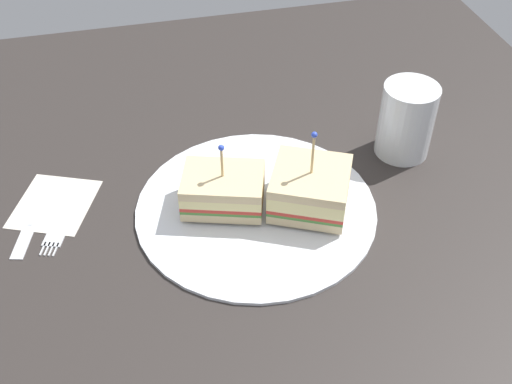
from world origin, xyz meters
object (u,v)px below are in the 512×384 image
at_px(drink_glass, 406,123).
at_px(napkin, 55,204).
at_px(sandwich_half_front, 223,190).
at_px(sandwich_half_back, 310,188).
at_px(knife, 31,223).
at_px(fork, 60,226).
at_px(plate, 256,207).

bearing_deg(drink_glass, napkin, -90.18).
height_order(sandwich_half_front, drink_glass, drink_glass).
xyz_separation_m(sandwich_half_back, knife, (-0.05, -0.33, -0.03)).
bearing_deg(sandwich_half_front, drink_glass, 102.16).
xyz_separation_m(drink_glass, knife, (0.03, -0.48, -0.04)).
xyz_separation_m(sandwich_half_back, drink_glass, (-0.08, 0.15, 0.01)).
relative_size(drink_glass, napkin, 1.01).
bearing_deg(sandwich_half_back, knife, -99.16).
bearing_deg(napkin, knife, -44.07).
xyz_separation_m(sandwich_half_front, napkin, (-0.06, -0.20, -0.03)).
relative_size(napkin, fork, 0.84).
xyz_separation_m(plate, knife, (-0.04, -0.26, -0.00)).
bearing_deg(sandwich_half_back, fork, -97.65).
distance_m(drink_glass, napkin, 0.45).
distance_m(sandwich_half_back, drink_glass, 0.17).
xyz_separation_m(plate, napkin, (-0.07, -0.24, -0.00)).
height_order(sandwich_half_back, fork, sandwich_half_back).
distance_m(sandwich_half_front, fork, 0.20).
xyz_separation_m(sandwich_half_front, sandwich_half_back, (0.03, 0.10, 0.00)).
bearing_deg(knife, napkin, 135.93).
bearing_deg(sandwich_half_back, drink_glass, 117.38).
relative_size(sandwich_half_back, fork, 1.00).
distance_m(plate, drink_glass, 0.23).
xyz_separation_m(sandwich_half_front, fork, (-0.01, -0.19, -0.03)).
bearing_deg(drink_glass, sandwich_half_back, -62.62).
height_order(plate, knife, plate).
bearing_deg(fork, sandwich_half_front, 85.80).
bearing_deg(fork, sandwich_half_back, 82.35).
xyz_separation_m(plate, drink_glass, (-0.07, 0.22, 0.04)).
relative_size(sandwich_half_back, drink_glass, 1.17).
bearing_deg(napkin, fork, 7.95).
bearing_deg(napkin, sandwich_half_back, 74.83).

